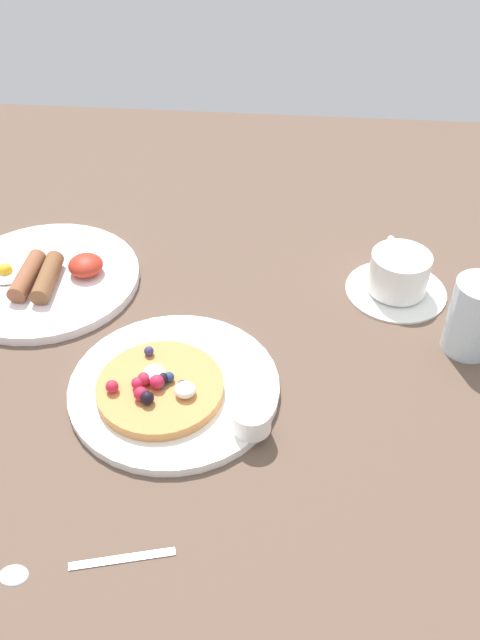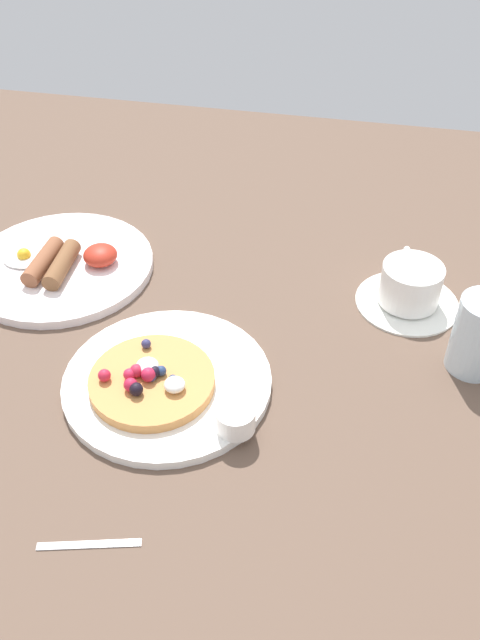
{
  "view_description": "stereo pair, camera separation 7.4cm",
  "coord_description": "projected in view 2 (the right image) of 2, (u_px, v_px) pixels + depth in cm",
  "views": [
    {
      "loc": [
        9.28,
        -60.91,
        59.23
      ],
      "look_at": [
        3.42,
        2.33,
        4.0
      ],
      "focal_mm": 37.66,
      "sensor_mm": 36.0,
      "label": 1
    },
    {
      "loc": [
        16.57,
        -59.81,
        59.23
      ],
      "look_at": [
        3.42,
        2.33,
        4.0
      ],
      "focal_mm": 37.66,
      "sensor_mm": 36.0,
      "label": 2
    }
  ],
  "objects": [
    {
      "name": "teaspoon",
      "position": [
        25.0,
        546.0,
        0.65
      ],
      "size": [
        16.21,
        5.29,
        0.6
      ],
      "color": "silver",
      "rests_on": "ground_plane"
    },
    {
      "name": "water_glass",
      "position": [
        479.0,
        335.0,
        0.8
      ],
      "size": [
        6.44,
        6.44,
        10.16
      ],
      "primitive_type": "cylinder",
      "color": "silver",
      "rests_on": "ground_plane"
    },
    {
      "name": "pancake_plate",
      "position": [
        167.0,
        381.0,
        0.81
      ],
      "size": [
        25.15,
        25.15,
        1.18
      ],
      "primitive_type": "cylinder",
      "color": "white",
      "rests_on": "ground_plane"
    },
    {
      "name": "pancake_with_berries",
      "position": [
        151.0,
        380.0,
        0.79
      ],
      "size": [
        14.92,
        14.92,
        3.05
      ],
      "color": "#CF8948",
      "rests_on": "pancake_plate"
    },
    {
      "name": "syrup_ramekin",
      "position": [
        236.0,
        419.0,
        0.74
      ],
      "size": [
        4.45,
        4.45,
        2.86
      ],
      "color": "white",
      "rests_on": "pancake_plate"
    },
    {
      "name": "breakfast_plate",
      "position": [
        61.0,
        266.0,
        0.98
      ],
      "size": [
        26.89,
        26.89,
        1.34
      ],
      "primitive_type": "cylinder",
      "color": "white",
      "rests_on": "ground_plane"
    },
    {
      "name": "fried_breakfast",
      "position": [
        63.0,
        260.0,
        0.96
      ],
      "size": [
        16.98,
        10.35,
        2.9
      ],
      "color": "brown",
      "rests_on": "breakfast_plate"
    },
    {
      "name": "coffee_saucer",
      "position": [
        407.0,
        302.0,
        0.93
      ],
      "size": [
        14.15,
        14.15,
        0.64
      ],
      "primitive_type": "cylinder",
      "color": "white",
      "rests_on": "ground_plane"
    },
    {
      "name": "ground_plane",
      "position": [
        210.0,
        360.0,
        0.87
      ],
      "size": [
        180.99,
        145.17,
        3.0
      ],
      "primitive_type": "cube",
      "color": "brown"
    },
    {
      "name": "coffee_cup",
      "position": [
        411.0,
        283.0,
        0.91
      ],
      "size": [
        8.24,
        11.19,
        5.62
      ],
      "color": "white",
      "rests_on": "coffee_saucer"
    }
  ]
}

